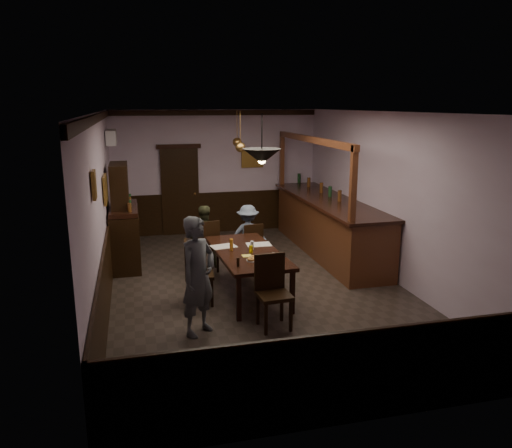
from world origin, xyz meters
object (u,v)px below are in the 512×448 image
object	(u,v)px
person_standing	(198,276)
pendant_brass_mid	(240,147)
chair_far_right	(252,244)
soda_can	(251,249)
pendant_iron	(262,156)
dining_table	(247,254)
chair_side	(194,270)
pendant_brass_far	(237,142)
person_seated_right	(248,235)
chair_far_left	(207,244)
person_seated_left	(203,237)
sideboard	(124,225)
chair_near	(272,288)
bar_counter	(328,224)
coffee_cup	(274,255)

from	to	relation	value
person_standing	pendant_brass_mid	distance (m)	3.76
chair_far_right	soda_can	xyz separation A→B (m)	(-0.36, -1.42, 0.32)
person_standing	pendant_iron	bearing A→B (deg)	-15.27
dining_table	chair_side	size ratio (longest dim) A/B	2.17
dining_table	pendant_brass_far	xyz separation A→B (m)	(0.51, 3.18, 1.61)
person_standing	person_seated_right	xyz separation A→B (m)	(1.36, 2.87, -0.24)
person_standing	chair_far_left	bearing A→B (deg)	37.87
person_standing	soda_can	distance (m)	1.56
pendant_brass_mid	chair_far_left	bearing A→B (deg)	-140.07
person_standing	pendant_iron	xyz separation A→B (m)	(1.03, 0.50, 1.56)
chair_far_right	person_seated_left	size ratio (longest dim) A/B	0.72
chair_side	pendant_iron	size ratio (longest dim) A/B	1.45
dining_table	sideboard	bearing A→B (deg)	134.10
chair_near	pendant_iron	size ratio (longest dim) A/B	1.48
chair_near	pendant_brass_mid	size ratio (longest dim) A/B	1.30
dining_table	bar_counter	bearing A→B (deg)	40.71
sideboard	pendant_iron	bearing A→B (deg)	-54.53
chair_far_right	person_seated_right	size ratio (longest dim) A/B	0.75
chair_far_right	chair_near	size ratio (longest dim) A/B	0.85
dining_table	soda_can	size ratio (longest dim) A/B	18.72
coffee_cup	pendant_iron	distance (m)	1.65
person_seated_right	pendant_iron	xyz separation A→B (m)	(-0.33, -2.37, 1.80)
chair_near	coffee_cup	bearing A→B (deg)	68.84
pendant_brass_far	person_standing	bearing A→B (deg)	-108.46
pendant_brass_mid	coffee_cup	bearing A→B (deg)	-89.71
person_seated_left	soda_can	bearing A→B (deg)	95.41
sideboard	pendant_brass_mid	distance (m)	2.75
chair_far_right	coffee_cup	world-z (taller)	chair_far_right
person_seated_right	pendant_brass_far	distance (m)	2.34
pendant_iron	chair_near	bearing A→B (deg)	-87.33
chair_side	soda_can	world-z (taller)	chair_side
dining_table	chair_far_left	xyz separation A→B (m)	(-0.50, 1.24, -0.13)
pendant_brass_mid	person_standing	bearing A→B (deg)	-111.91
chair_near	pendant_iron	world-z (taller)	pendant_iron
chair_far_right	person_seated_left	xyz separation A→B (m)	(-0.92, 0.23, 0.13)
chair_side	soda_can	size ratio (longest dim) A/B	8.61
sideboard	pendant_brass_mid	bearing A→B (deg)	-3.69
person_seated_left	person_seated_right	bearing A→B (deg)	169.46
chair_far_right	person_seated_right	xyz separation A→B (m)	(-0.02, 0.27, 0.11)
person_seated_right	sideboard	distance (m)	2.44
pendant_iron	coffee_cup	bearing A→B (deg)	46.88
sideboard	bar_counter	distance (m)	4.21
chair_far_right	pendant_brass_far	bearing A→B (deg)	-99.60
chair_far_left	bar_counter	bearing A→B (deg)	-177.50
dining_table	sideboard	distance (m)	2.88
dining_table	pendant_brass_mid	size ratio (longest dim) A/B	2.77
dining_table	chair_near	xyz separation A→B (m)	(0.06, -1.31, -0.11)
chair_far_left	person_seated_right	xyz separation A→B (m)	(0.87, 0.33, 0.04)
person_seated_left	pendant_iron	bearing A→B (deg)	90.30
bar_counter	pendant_brass_mid	xyz separation A→B (m)	(-1.89, 0.03, 1.67)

